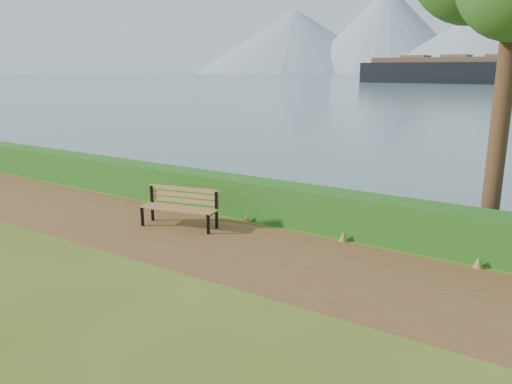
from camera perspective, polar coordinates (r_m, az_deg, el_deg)
The scene contains 4 objects.
ground at distance 10.80m, azimuth -2.38°, elevation -7.14°, with size 140.00×140.00×0.00m, color #4B5618.
path at distance 11.03m, azimuth -1.47°, elevation -6.65°, with size 40.00×3.40×0.01m, color brown.
hedge at distance 12.74m, azimuth 4.41°, elevation -1.50°, with size 32.00×0.85×1.00m, color #1D4C15.
bench at distance 12.65m, azimuth -8.60°, elevation -1.42°, with size 2.04×1.00×0.99m.
Camera 1 is at (5.89, -8.18, 3.88)m, focal length 35.00 mm.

